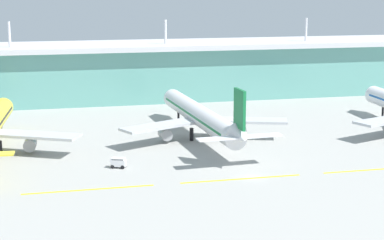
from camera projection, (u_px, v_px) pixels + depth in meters
ground_plane at (253, 177)px, 146.31m from camera, size 600.00×600.00×0.00m
terminal_building at (163, 70)px, 248.20m from camera, size 288.00×34.00×30.26m
airliner_middle at (201, 116)px, 182.08m from camera, size 48.72×70.72×18.90m
taxiway_stripe_mid_west at (89, 190)px, 137.52m from camera, size 28.00×0.70×0.04m
taxiway_stripe_centre at (241, 179)px, 145.14m from camera, size 28.00×0.70×0.04m
taxiway_stripe_mid_east at (378, 169)px, 152.75m from camera, size 28.00×0.70×0.04m
baggage_cart at (118, 163)px, 153.76m from camera, size 4.02×3.18×2.48m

